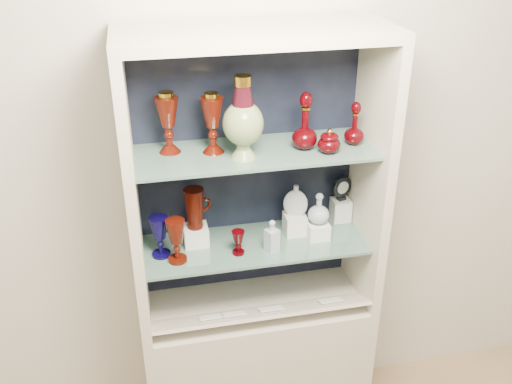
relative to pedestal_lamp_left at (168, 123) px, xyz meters
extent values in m
cube|color=beige|center=(0.32, 0.14, -0.19)|extent=(3.50, 0.02, 2.80)
cube|color=beige|center=(0.32, -0.08, -1.21)|extent=(1.00, 0.40, 0.75)
cube|color=black|center=(0.32, 0.11, -0.26)|extent=(0.98, 0.02, 1.15)
cube|color=beige|center=(-0.16, -0.08, -0.26)|extent=(0.04, 0.40, 1.15)
cube|color=beige|center=(0.80, -0.08, -0.26)|extent=(0.04, 0.40, 1.15)
cube|color=beige|center=(0.32, -0.08, 0.33)|extent=(1.00, 0.40, 0.04)
cube|color=slate|center=(0.32, -0.06, -0.54)|extent=(0.92, 0.34, 0.01)
cube|color=slate|center=(0.32, -0.06, -0.12)|extent=(0.92, 0.34, 0.01)
cube|color=beige|center=(0.32, -0.19, -0.81)|extent=(0.92, 0.17, 0.09)
cube|color=white|center=(0.11, -0.19, -0.79)|extent=(0.10, 0.06, 0.03)
cube|color=white|center=(0.63, -0.19, -0.79)|extent=(0.10, 0.06, 0.03)
cube|color=white|center=(0.36, -0.19, -0.79)|extent=(0.10, 0.06, 0.03)
cube|color=white|center=(0.20, -0.19, -0.79)|extent=(0.10, 0.06, 0.03)
cube|color=silver|center=(0.08, -0.01, -0.50)|extent=(0.10, 0.10, 0.08)
cube|color=silver|center=(0.50, -0.02, -0.49)|extent=(0.09, 0.09, 0.09)
cube|color=silver|center=(0.59, -0.07, -0.50)|extent=(0.09, 0.09, 0.07)
cube|color=silver|center=(0.74, 0.05, -0.49)|extent=(0.08, 0.08, 0.10)
camera|label=1|loc=(-0.10, -2.04, 0.76)|focal=40.00mm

